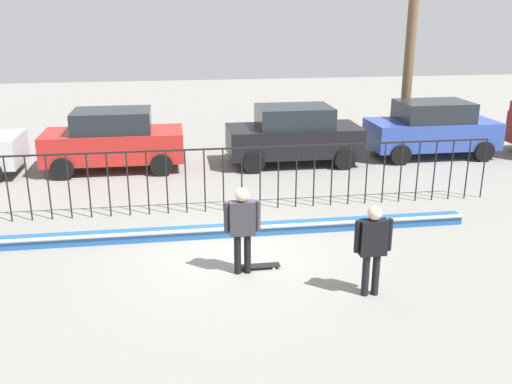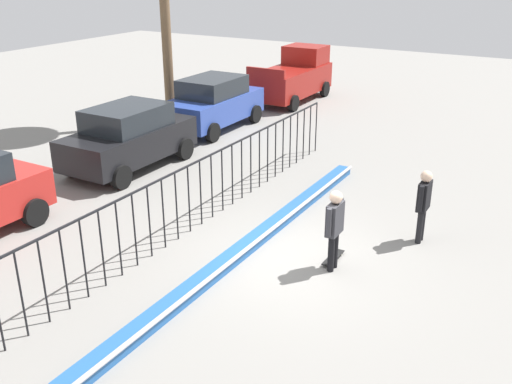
# 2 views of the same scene
# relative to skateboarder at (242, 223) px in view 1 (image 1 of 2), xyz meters

# --- Properties ---
(ground_plane) EXTENTS (60.00, 60.00, 0.00)m
(ground_plane) POSITION_rel_skateboarder_xyz_m (-0.03, 0.74, -1.04)
(ground_plane) COLOR gray
(bowl_coping_ledge) EXTENTS (11.00, 0.40, 0.27)m
(bowl_coping_ledge) POSITION_rel_skateboarder_xyz_m (-0.03, 1.92, -0.92)
(bowl_coping_ledge) COLOR #235699
(bowl_coping_ledge) RESTS_ON ground
(perimeter_fence) EXTENTS (14.04, 0.04, 1.64)m
(perimeter_fence) POSITION_rel_skateboarder_xyz_m (-0.03, 3.58, -0.02)
(perimeter_fence) COLOR black
(perimeter_fence) RESTS_ON ground
(skateboarder) EXTENTS (0.70, 0.26, 1.73)m
(skateboarder) POSITION_rel_skateboarder_xyz_m (0.00, 0.00, 0.00)
(skateboarder) COLOR black
(skateboarder) RESTS_ON ground
(skateboard) EXTENTS (0.80, 0.20, 0.07)m
(skateboard) POSITION_rel_skateboarder_xyz_m (0.36, 0.13, -0.98)
(skateboard) COLOR black
(skateboard) RESTS_ON ground
(camera_operator) EXTENTS (0.68, 0.26, 1.69)m
(camera_operator) POSITION_rel_skateboarder_xyz_m (2.15, -1.21, -0.02)
(camera_operator) COLOR black
(camera_operator) RESTS_ON ground
(parked_car_red) EXTENTS (4.30, 2.12, 1.90)m
(parked_car_red) POSITION_rel_skateboarder_xyz_m (-3.07, 7.91, -0.07)
(parked_car_red) COLOR #B2231E
(parked_car_red) RESTS_ON ground
(parked_car_black) EXTENTS (4.30, 2.12, 1.90)m
(parked_car_black) POSITION_rel_skateboarder_xyz_m (2.68, 7.76, -0.07)
(parked_car_black) COLOR black
(parked_car_black) RESTS_ON ground
(parked_car_blue) EXTENTS (4.30, 2.12, 1.90)m
(parked_car_blue) POSITION_rel_skateboarder_xyz_m (7.57, 8.02, -0.07)
(parked_car_blue) COLOR #2D479E
(parked_car_blue) RESTS_ON ground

